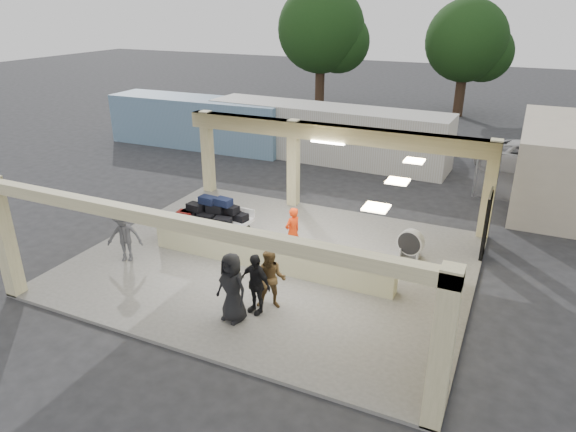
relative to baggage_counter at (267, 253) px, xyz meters
The scene contains 16 objects.
ground 0.77m from the baggage_counter, 90.00° to the left, with size 120.00×120.00×0.00m, color #262628.
pavilion 1.41m from the baggage_counter, 79.65° to the left, with size 12.01×10.00×3.55m.
baggage_counter is the anchor object (origin of this frame).
luggage_cart 3.10m from the baggage_counter, 154.67° to the left, with size 2.52×1.63×1.43m.
drum_fan 4.62m from the baggage_counter, 33.93° to the left, with size 0.88×0.47×0.94m.
baggage_handler 1.16m from the baggage_counter, 70.40° to the left, with size 0.61×0.33×1.67m, color #FF3A0D.
passenger_a 2.26m from the baggage_counter, 60.41° to the right, with size 0.82×0.36×1.68m, color brown.
passenger_b 2.47m from the baggage_counter, 70.21° to the right, with size 0.99×0.36×1.69m, color black.
passenger_c 4.53m from the baggage_counter, 161.22° to the right, with size 1.10×0.39×1.70m, color #4A4A4F.
passenger_d 2.94m from the baggage_counter, 80.71° to the right, with size 0.92×0.37×1.87m, color black.
car_white_a 15.75m from the baggage_counter, 62.76° to the left, with size 2.45×5.17×1.48m, color silver.
car_dark 16.77m from the baggage_counter, 64.17° to the left, with size 1.37×3.89×1.30m, color black.
container_white 12.47m from the baggage_counter, 102.94° to the left, with size 12.77×2.55×2.77m, color silver.
container_blue 15.60m from the baggage_counter, 131.49° to the left, with size 10.49×2.52×2.73m, color #6988A8.
tree_left 26.31m from the baggage_counter, 107.30° to the left, with size 6.60×6.30×9.00m.
tree_mid 27.11m from the baggage_counter, 85.03° to the left, with size 6.00×5.60×8.00m.
Camera 1 is at (6.48, -12.99, 7.74)m, focal length 32.00 mm.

